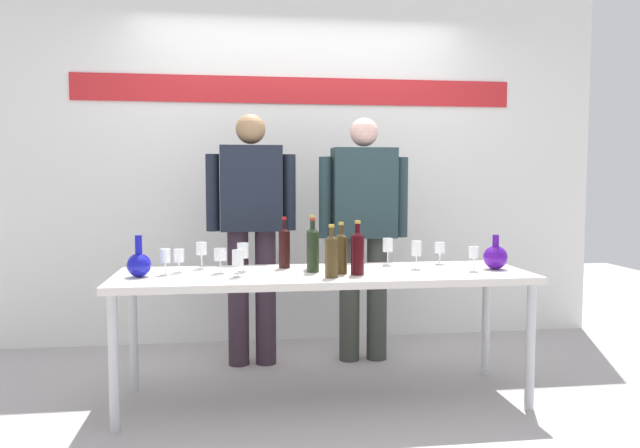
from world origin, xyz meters
TOP-DOWN VIEW (x-y plane):
  - ground_plane at (0.00, 0.00)m, footprint 10.00×10.00m
  - back_wall at (0.00, 1.39)m, footprint 4.80×0.11m
  - display_table at (0.00, 0.00)m, footprint 2.32×0.70m
  - decanter_blue_left at (-1.01, -0.03)m, footprint 0.13×0.13m
  - decanter_blue_right at (1.01, -0.03)m, footprint 0.14×0.14m
  - presenter_left at (-0.38, 0.73)m, footprint 0.60×0.22m
  - presenter_right at (0.38, 0.73)m, footprint 0.62×0.22m
  - wine_bottle_0 at (0.09, -0.07)m, footprint 0.07×0.07m
  - wine_bottle_1 at (0.01, -0.19)m, footprint 0.07×0.07m
  - wine_bottle_2 at (-0.05, 0.15)m, footprint 0.07×0.07m
  - wine_bottle_3 at (0.17, -0.12)m, footprint 0.07×0.07m
  - wine_bottle_4 at (-0.06, 0.01)m, footprint 0.07×0.07m
  - wine_bottle_5 at (-0.21, 0.19)m, footprint 0.07×0.07m
  - wine_glass_left_0 at (-0.58, 0.04)m, footprint 0.07×0.07m
  - wine_glass_left_1 at (-0.69, 0.24)m, footprint 0.06×0.06m
  - wine_glass_left_2 at (-0.88, 0.03)m, footprint 0.06×0.06m
  - wine_glass_left_3 at (-0.81, 0.09)m, footprint 0.06×0.06m
  - wine_glass_left_4 at (-0.48, -0.10)m, footprint 0.06×0.06m
  - wine_glass_left_5 at (-0.45, 0.08)m, footprint 0.07×0.07m
  - wine_glass_right_0 at (0.43, 0.23)m, footprint 0.06×0.06m
  - wine_glass_right_1 at (0.76, 0.23)m, footprint 0.06×0.06m
  - wine_glass_right_2 at (0.85, -0.09)m, footprint 0.06×0.06m
  - wine_glass_right_3 at (0.55, 0.04)m, footprint 0.06×0.06m

SIDE VIEW (x-z plane):
  - ground_plane at x=0.00m, z-range 0.00..0.00m
  - display_table at x=0.00m, z-range 0.31..1.05m
  - decanter_blue_left at x=-1.01m, z-range 0.70..0.92m
  - decanter_blue_right at x=1.01m, z-range 0.71..0.91m
  - wine_glass_left_3 at x=-0.81m, z-range 0.76..0.90m
  - wine_glass_right_1 at x=0.76m, z-range 0.77..0.90m
  - wine_glass_left_4 at x=-0.48m, z-range 0.76..0.91m
  - wine_glass_left_2 at x=-0.88m, z-range 0.77..0.91m
  - wine_glass_left_0 at x=-0.58m, z-range 0.77..0.91m
  - wine_glass_right_2 at x=0.85m, z-range 0.77..0.91m
  - wine_glass_left_1 at x=-0.69m, z-range 0.77..0.93m
  - wine_glass_right_3 at x=0.55m, z-range 0.77..0.94m
  - wine_glass_left_5 at x=-0.45m, z-range 0.77..0.94m
  - wine_glass_right_0 at x=0.43m, z-range 0.77..0.94m
  - wine_bottle_0 at x=0.09m, z-range 0.72..1.00m
  - wine_bottle_1 at x=0.01m, z-range 0.72..1.01m
  - wine_bottle_5 at x=-0.21m, z-range 0.71..1.02m
  - wine_bottle_3 at x=0.17m, z-range 0.72..1.02m
  - wine_bottle_2 at x=-0.05m, z-range 0.71..1.03m
  - wine_bottle_4 at x=-0.06m, z-range 0.72..1.03m
  - presenter_right at x=0.38m, z-range 0.12..1.80m
  - presenter_left at x=-0.38m, z-range 0.12..1.81m
  - back_wall at x=0.00m, z-range 0.00..3.00m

